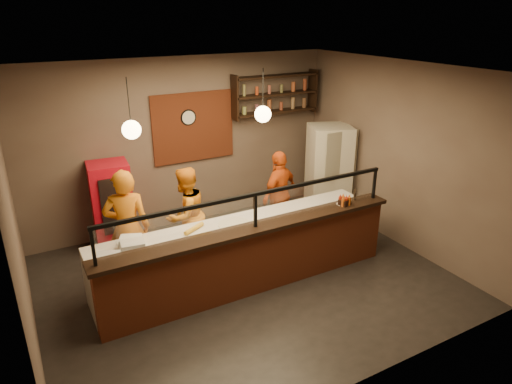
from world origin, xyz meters
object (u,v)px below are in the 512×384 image
cook_mid (186,215)px  pizza_dough (235,224)px  cook_left (127,228)px  fridge (328,172)px  red_cooler (112,205)px  pepper_mill (355,195)px  wall_clock (188,117)px  cook_right (280,194)px  condiment_caddy (344,202)px

cook_mid → pizza_dough: size_ratio=3.15×
cook_left → fridge: 4.21m
cook_left → pizza_dough: size_ratio=3.57×
cook_mid → red_cooler: (-0.95, 1.09, -0.04)m
pizza_dough → pepper_mill: bearing=-12.0°
wall_clock → cook_mid: bearing=-115.0°
pizza_dough → red_cooler: bearing=126.2°
cook_mid → pepper_mill: size_ratio=8.86×
cook_mid → fridge: fridge is taller
cook_left → cook_right: (2.86, 0.32, -0.11)m
pizza_dough → pepper_mill: pepper_mill is taller
wall_clock → cook_left: size_ratio=0.16×
red_cooler → cook_right: bearing=-14.8°
pepper_mill → condiment_caddy: bearing=-163.4°
cook_left → cook_mid: bearing=-149.7°
red_cooler → cook_mid: bearing=-43.5°
cook_left → cook_mid: (1.01, 0.25, -0.11)m
pizza_dough → condiment_caddy: bearing=-16.6°
wall_clock → cook_right: wall_clock is taller
red_cooler → pepper_mill: 4.16m
wall_clock → fridge: wall_clock is taller
wall_clock → red_cooler: size_ratio=0.19×
cook_left → cook_right: bearing=-157.3°
cook_left → cook_mid: 1.05m
red_cooler → fridge: bearing=-5.2°
red_cooler → wall_clock: bearing=16.2°
red_cooler → pizza_dough: 2.42m
pizza_dough → fridge: bearing=23.9°
wall_clock → cook_right: (1.20, -1.33, -1.29)m
cook_mid → red_cooler: cook_mid is taller
pizza_dough → condiment_caddy: condiment_caddy is taller
cook_mid → pizza_dough: 0.98m
pizza_dough → pepper_mill: 2.04m
pepper_mill → wall_clock: bearing=123.8°
cook_right → cook_mid: bearing=-21.2°
cook_left → red_cooler: 1.35m
red_cooler → pizza_dough: (1.42, -1.95, 0.13)m
wall_clock → cook_mid: 2.01m
condiment_caddy → pepper_mill: pepper_mill is taller
pizza_dough → wall_clock: bearing=85.4°
cook_mid → pepper_mill: bearing=127.7°
cook_mid → cook_left: bearing=-10.8°
cook_right → condiment_caddy: 1.49m
cook_right → pepper_mill: bearing=90.7°
cook_left → red_cooler: bearing=-76.1°
wall_clock → pepper_mill: wall_clock is taller
fridge → cook_left: bearing=-151.3°
fridge → red_cooler: fridge is taller
cook_left → cook_right: 2.88m
wall_clock → fridge: (2.50, -1.07, -1.16)m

